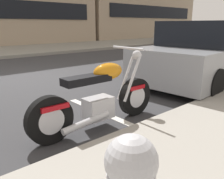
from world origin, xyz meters
name	(u,v)px	position (x,y,z in m)	size (l,w,h in m)	color
ground_plane	(23,79)	(0.00, 0.00, 0.00)	(260.00, 260.00, 0.00)	#333335
sidewalk_far_curb	(140,42)	(12.00, 6.68, 0.07)	(120.00, 5.00, 0.14)	gray
parking_stall_stripe	(110,116)	(0.00, -3.58, 0.00)	(0.12, 2.20, 0.01)	silver
parked_motorcycle	(100,99)	(-0.36, -3.79, 0.42)	(2.08, 0.62, 1.10)	black
parked_car_behind_motorcycle	(206,54)	(3.39, -3.34, 0.71)	(4.23, 2.06, 1.49)	gray
car_opposite_curb	(182,36)	(12.86, 3.41, 0.63)	(4.31, 2.10, 1.33)	silver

